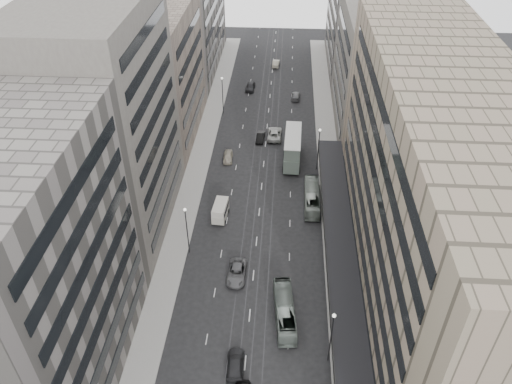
% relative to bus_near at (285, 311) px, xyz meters
% --- Properties ---
extents(ground, '(220.00, 220.00, 0.00)m').
position_rel_bus_near_xyz_m(ground, '(-4.46, -0.93, -1.36)').
color(ground, black).
rests_on(ground, ground).
extents(sidewalk_right, '(4.00, 125.00, 0.15)m').
position_rel_bus_near_xyz_m(sidewalk_right, '(7.54, 36.57, -1.28)').
color(sidewalk_right, gray).
rests_on(sidewalk_right, ground).
extents(sidewalk_left, '(4.00, 125.00, 0.15)m').
position_rel_bus_near_xyz_m(sidewalk_left, '(-16.46, 36.57, -1.28)').
color(sidewalk_left, gray).
rests_on(sidewalk_left, ground).
extents(department_store, '(19.20, 60.00, 30.00)m').
position_rel_bus_near_xyz_m(department_store, '(17.00, 7.07, 13.59)').
color(department_store, '#756A55').
rests_on(department_store, ground).
extents(building_right_mid, '(15.00, 28.00, 24.00)m').
position_rel_bus_near_xyz_m(building_right_mid, '(17.04, 51.07, 10.64)').
color(building_right_mid, '#534E48').
rests_on(building_right_mid, ground).
extents(building_right_far, '(15.00, 32.00, 28.00)m').
position_rel_bus_near_xyz_m(building_right_far, '(17.04, 81.07, 12.64)').
color(building_right_far, slate).
rests_on(building_right_far, ground).
extents(building_left_a, '(15.00, 28.00, 30.00)m').
position_rel_bus_near_xyz_m(building_left_a, '(-25.96, -8.93, 13.64)').
color(building_left_a, slate).
rests_on(building_left_a, ground).
extents(building_left_b, '(15.00, 26.00, 34.00)m').
position_rel_bus_near_xyz_m(building_left_b, '(-25.96, 18.07, 15.64)').
color(building_left_b, '#534E48').
rests_on(building_left_b, ground).
extents(building_left_c, '(15.00, 28.00, 25.00)m').
position_rel_bus_near_xyz_m(building_left_c, '(-25.96, 45.07, 11.14)').
color(building_left_c, gray).
rests_on(building_left_c, ground).
extents(building_left_d, '(15.00, 38.00, 28.00)m').
position_rel_bus_near_xyz_m(building_left_d, '(-25.96, 78.07, 12.64)').
color(building_left_d, slate).
rests_on(building_left_d, ground).
extents(lamp_right_near, '(0.44, 0.44, 8.32)m').
position_rel_bus_near_xyz_m(lamp_right_near, '(5.24, -5.93, 3.85)').
color(lamp_right_near, '#262628').
rests_on(lamp_right_near, ground).
extents(lamp_right_far, '(0.44, 0.44, 8.32)m').
position_rel_bus_near_xyz_m(lamp_right_far, '(5.24, 34.07, 3.85)').
color(lamp_right_far, '#262628').
rests_on(lamp_right_far, ground).
extents(lamp_left_near, '(0.44, 0.44, 8.32)m').
position_rel_bus_near_xyz_m(lamp_left_near, '(-14.16, 11.07, 3.85)').
color(lamp_left_near, '#262628').
rests_on(lamp_left_near, ground).
extents(lamp_left_far, '(0.44, 0.44, 8.32)m').
position_rel_bus_near_xyz_m(lamp_left_far, '(-14.16, 54.07, 3.85)').
color(lamp_left_far, '#262628').
rests_on(lamp_left_far, ground).
extents(bus_near, '(3.24, 9.92, 2.71)m').
position_rel_bus_near_xyz_m(bus_near, '(0.00, 0.00, 0.00)').
color(bus_near, gray).
rests_on(bus_near, ground).
extents(bus_far, '(2.41, 10.02, 2.79)m').
position_rel_bus_near_xyz_m(bus_far, '(4.04, 23.72, 0.04)').
color(bus_far, gray).
rests_on(bus_far, ground).
extents(double_decker, '(3.41, 10.32, 5.60)m').
position_rel_bus_near_xyz_m(double_decker, '(0.72, 36.27, 1.67)').
color(double_decker, slate).
rests_on(double_decker, ground).
extents(panel_van, '(2.47, 4.56, 2.78)m').
position_rel_bus_near_xyz_m(panel_van, '(-10.51, 19.20, 0.18)').
color(panel_van, '#B8B5A6').
rests_on(panel_van, ground).
extents(sedan_2, '(2.62, 5.47, 1.50)m').
position_rel_bus_near_xyz_m(sedan_2, '(-6.74, 6.73, -0.60)').
color(sedan_2, '#555557').
rests_on(sedan_2, ground).
extents(sedan_3, '(2.22, 5.05, 1.44)m').
position_rel_bus_near_xyz_m(sedan_3, '(-5.54, -7.70, -0.63)').
color(sedan_3, black).
rests_on(sedan_3, ground).
extents(sedan_4, '(1.88, 4.30, 1.44)m').
position_rel_bus_near_xyz_m(sedan_4, '(-11.16, 35.99, -0.64)').
color(sedan_4, '#A09885').
rests_on(sedan_4, ground).
extents(sedan_5, '(1.74, 4.27, 1.38)m').
position_rel_bus_near_xyz_m(sedan_5, '(-5.56, 43.46, -0.67)').
color(sedan_5, black).
rests_on(sedan_5, ground).
extents(sedan_6, '(2.78, 5.95, 1.65)m').
position_rel_bus_near_xyz_m(sedan_6, '(-2.81, 44.74, -0.53)').
color(sedan_6, '#B5B5B1').
rests_on(sedan_6, ground).
extents(sedan_7, '(2.08, 4.66, 1.33)m').
position_rel_bus_near_xyz_m(sedan_7, '(1.40, 62.12, -0.69)').
color(sedan_7, '#5E5E61').
rests_on(sedan_7, ground).
extents(sedan_8, '(2.25, 4.91, 1.63)m').
position_rel_bus_near_xyz_m(sedan_8, '(-9.17, 66.06, -0.54)').
color(sedan_8, black).
rests_on(sedan_8, ground).
extents(sedan_9, '(1.86, 4.65, 1.50)m').
position_rel_bus_near_xyz_m(sedan_9, '(-3.66, 80.28, -0.60)').
color(sedan_9, '#B0A792').
rests_on(sedan_9, ground).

